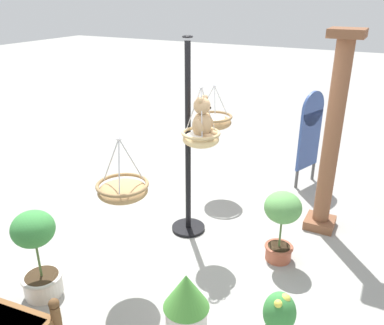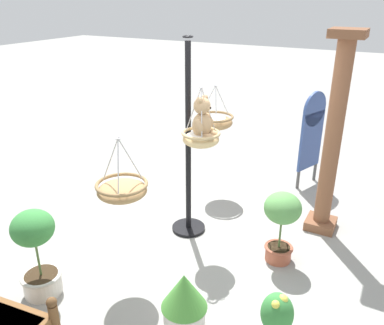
% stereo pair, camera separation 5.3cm
% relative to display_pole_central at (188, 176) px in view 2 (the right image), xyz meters
% --- Properties ---
extents(ground_plane, '(40.00, 40.00, 0.00)m').
position_rel_display_pole_central_xyz_m(ground_plane, '(0.25, 0.11, -0.78)').
color(ground_plane, gray).
extents(display_pole_central, '(0.44, 0.44, 2.50)m').
position_rel_display_pole_central_xyz_m(display_pole_central, '(0.00, 0.00, 0.00)').
color(display_pole_central, black).
rests_on(display_pole_central, ground).
extents(hanging_basket_with_teddy, '(0.45, 0.45, 0.70)m').
position_rel_display_pole_central_xyz_m(hanging_basket_with_teddy, '(0.15, 0.25, 0.61)').
color(hanging_basket_with_teddy, tan).
extents(teddy_bear, '(0.34, 0.30, 0.50)m').
position_rel_display_pole_central_xyz_m(teddy_bear, '(0.15, 0.27, 0.82)').
color(teddy_bear, tan).
extents(hanging_basket_left_high, '(0.56, 0.56, 0.66)m').
position_rel_display_pole_central_xyz_m(hanging_basket_left_high, '(-1.21, -0.21, 0.37)').
color(hanging_basket_left_high, '#A37F51').
extents(hanging_basket_right_low, '(0.53, 0.53, 0.65)m').
position_rel_display_pole_central_xyz_m(hanging_basket_right_low, '(1.18, -0.12, 0.31)').
color(hanging_basket_right_low, '#A37F51').
extents(greenhouse_pillar_left, '(0.40, 0.40, 2.57)m').
position_rel_display_pole_central_xyz_m(greenhouse_pillar_left, '(-0.89, 1.55, 0.45)').
color(greenhouse_pillar_left, brown).
rests_on(greenhouse_pillar_left, ground).
extents(potted_plant_flowering_red, '(0.42, 0.42, 0.88)m').
position_rel_display_pole_central_xyz_m(potted_plant_flowering_red, '(0.08, 1.26, -0.23)').
color(potted_plant_flowering_red, '#AD563D').
rests_on(potted_plant_flowering_red, ground).
extents(potted_plant_bushy_green, '(0.29, 0.29, 0.67)m').
position_rel_display_pole_central_xyz_m(potted_plant_bushy_green, '(1.43, 1.63, -0.44)').
color(potted_plant_bushy_green, beige).
rests_on(potted_plant_bushy_green, ground).
extents(potted_plant_small_succulent, '(0.43, 0.43, 0.65)m').
position_rel_display_pole_central_xyz_m(potted_plant_small_succulent, '(1.56, 0.81, -0.45)').
color(potted_plant_small_succulent, beige).
rests_on(potted_plant_small_succulent, ground).
extents(potted_plant_trailing_ivy, '(0.43, 0.43, 0.98)m').
position_rel_display_pole_central_xyz_m(potted_plant_trailing_ivy, '(1.80, -0.76, -0.25)').
color(potted_plant_trailing_ivy, beige).
rests_on(potted_plant_trailing_ivy, ground).
extents(display_sign_board, '(0.53, 0.23, 1.56)m').
position_rel_display_pole_central_xyz_m(display_sign_board, '(-2.14, 1.05, 0.14)').
color(display_sign_board, '#334C8C').
rests_on(display_sign_board, ground).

